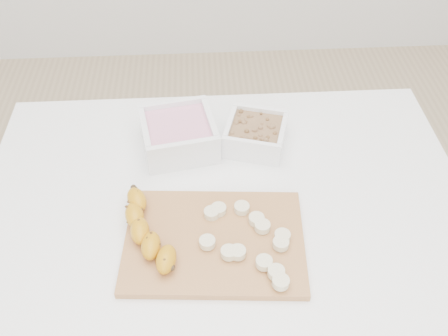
{
  "coord_description": "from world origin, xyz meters",
  "views": [
    {
      "loc": [
        -0.04,
        -0.67,
        1.51
      ],
      "look_at": [
        0.0,
        0.03,
        0.81
      ],
      "focal_mm": 40.0,
      "sensor_mm": 36.0,
      "label": 1
    }
  ],
  "objects": [
    {
      "name": "banana_slices",
      "position": [
        0.04,
        -0.12,
        0.77
      ],
      "size": [
        0.17,
        0.2,
        0.02
      ],
      "color": "beige",
      "rests_on": "cutting_board"
    },
    {
      "name": "table",
      "position": [
        0.0,
        0.0,
        0.65
      ],
      "size": [
        1.0,
        0.7,
        0.75
      ],
      "color": "white",
      "rests_on": "ground"
    },
    {
      "name": "cutting_board",
      "position": [
        -0.03,
        -0.11,
        0.76
      ],
      "size": [
        0.35,
        0.26,
        0.01
      ],
      "primitive_type": "cube",
      "rotation": [
        0.0,
        0.0,
        -0.07
      ],
      "color": "#A97143",
      "rests_on": "table"
    },
    {
      "name": "bowl_granola",
      "position": [
        0.08,
        0.16,
        0.78
      ],
      "size": [
        0.16,
        0.16,
        0.06
      ],
      "color": "white",
      "rests_on": "table"
    },
    {
      "name": "bowl_yogurt",
      "position": [
        -0.09,
        0.17,
        0.79
      ],
      "size": [
        0.18,
        0.18,
        0.07
      ],
      "color": "white",
      "rests_on": "table"
    },
    {
      "name": "banana",
      "position": [
        -0.15,
        -0.1,
        0.78
      ],
      "size": [
        0.09,
        0.21,
        0.03
      ],
      "primitive_type": null,
      "rotation": [
        0.0,
        0.0,
        0.2
      ],
      "color": "#BE7D0E",
      "rests_on": "cutting_board"
    }
  ]
}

